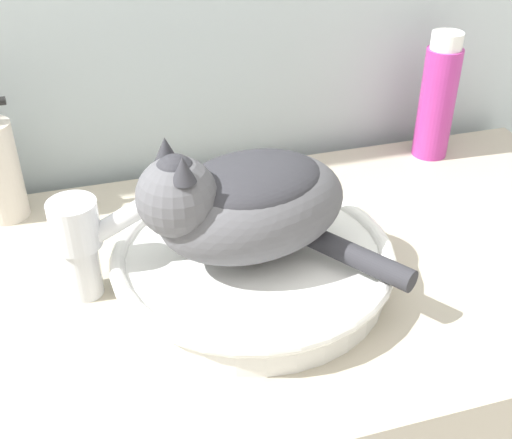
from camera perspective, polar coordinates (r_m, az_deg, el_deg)
The scene contains 4 objects.
sink_basin at distance 0.83m, azimuth -0.27°, elevation -3.80°, with size 0.36×0.36×0.05m.
cat at distance 0.77m, azimuth -1.02°, elevation 1.65°, with size 0.30×0.25×0.16m.
faucet at distance 0.81m, azimuth -15.15°, elevation -1.78°, with size 0.12×0.06×0.14m.
shampoo_bottle_tall at distance 1.15m, azimuth 15.84°, elevation 10.35°, with size 0.06×0.06×0.22m.
Camera 1 is at (-0.14, -0.37, 1.39)m, focal length 45.00 mm.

